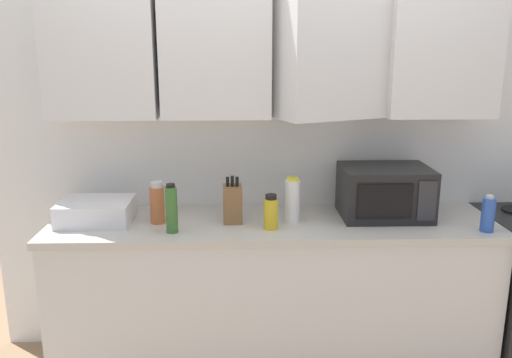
{
  "coord_description": "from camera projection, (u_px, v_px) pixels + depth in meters",
  "views": [
    {
      "loc": [
        -0.17,
        -3.02,
        1.82
      ],
      "look_at": [
        -0.09,
        -0.25,
        1.12
      ],
      "focal_mm": 36.94,
      "sensor_mm": 36.0,
      "label": 1
    }
  ],
  "objects": [
    {
      "name": "bottle_white_jar",
      "position": [
        292.0,
        200.0,
        2.81
      ],
      "size": [
        0.08,
        0.08,
        0.25
      ],
      "color": "white",
      "rests_on": "counter_run"
    },
    {
      "name": "microwave",
      "position": [
        385.0,
        192.0,
        2.91
      ],
      "size": [
        0.48,
        0.37,
        0.28
      ],
      "color": "black",
      "rests_on": "counter_run"
    },
    {
      "name": "wall_back_with_cabinets",
      "position": [
        271.0,
        92.0,
        2.93
      ],
      "size": [
        3.28,
        0.53,
        2.6
      ],
      "color": "white",
      "rests_on": "ground_plane"
    },
    {
      "name": "bottle_blue_cleaner",
      "position": [
        488.0,
        214.0,
        2.68
      ],
      "size": [
        0.07,
        0.07,
        0.19
      ],
      "color": "#2D56B7",
      "rests_on": "counter_run"
    },
    {
      "name": "bottle_spice_jar",
      "position": [
        157.0,
        203.0,
        2.8
      ],
      "size": [
        0.08,
        0.08,
        0.23
      ],
      "color": "#BC6638",
      "rests_on": "counter_run"
    },
    {
      "name": "bottle_yellow_mustard",
      "position": [
        271.0,
        212.0,
        2.72
      ],
      "size": [
        0.07,
        0.07,
        0.18
      ],
      "color": "gold",
      "rests_on": "counter_run"
    },
    {
      "name": "knife_block",
      "position": [
        233.0,
        203.0,
        2.82
      ],
      "size": [
        0.11,
        0.12,
        0.26
      ],
      "color": "brown",
      "rests_on": "counter_run"
    },
    {
      "name": "bottle_green_oil",
      "position": [
        172.0,
        209.0,
        2.66
      ],
      "size": [
        0.06,
        0.06,
        0.26
      ],
      "color": "#386B2D",
      "rests_on": "counter_run"
    },
    {
      "name": "dish_rack",
      "position": [
        96.0,
        211.0,
        2.83
      ],
      "size": [
        0.38,
        0.3,
        0.12
      ],
      "primitive_type": "cube",
      "color": "silver",
      "rests_on": "counter_run"
    },
    {
      "name": "counter_run",
      "position": [
        272.0,
        295.0,
        2.98
      ],
      "size": [
        2.41,
        0.63,
        0.9
      ],
      "color": "silver",
      "rests_on": "ground_plane"
    }
  ]
}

